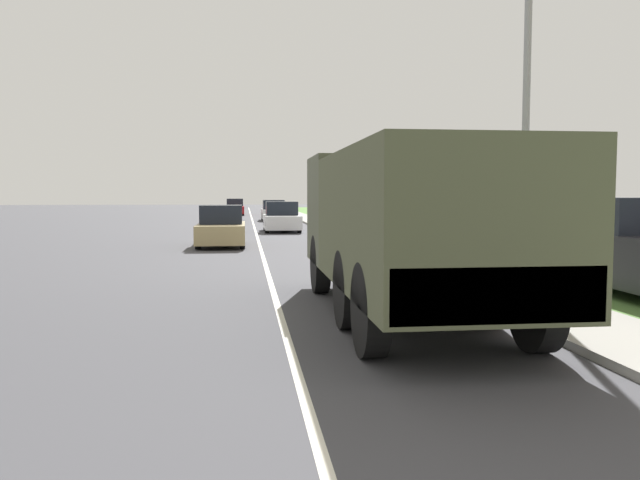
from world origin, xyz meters
TOP-DOWN VIEW (x-y plane):
  - ground_plane at (0.00, 40.00)m, footprint 180.00×180.00m
  - lane_centre_stripe at (0.00, 40.00)m, footprint 0.12×120.00m
  - sidewalk_right at (4.50, 40.00)m, footprint 1.80×120.00m
  - grass_strip_right at (8.90, 40.00)m, footprint 7.00×120.00m
  - military_truck at (2.04, 10.89)m, footprint 2.46×7.73m
  - car_nearest_ahead at (-1.49, 25.64)m, footprint 1.82×4.42m
  - car_second_ahead at (1.42, 35.03)m, footprint 1.92×4.20m
  - car_third_ahead at (1.64, 49.62)m, footprint 1.83×4.65m
  - car_fourth_ahead at (-1.54, 62.67)m, footprint 1.79×4.04m
  - lamp_post at (4.53, 12.32)m, footprint 1.69×0.24m

SIDE VIEW (x-z plane):
  - ground_plane at x=0.00m, z-range 0.00..0.00m
  - lane_centre_stripe at x=0.00m, z-range 0.00..0.00m
  - grass_strip_right at x=8.90m, z-range 0.00..0.02m
  - sidewalk_right at x=4.50m, z-range 0.00..0.12m
  - car_nearest_ahead at x=-1.49m, z-range -0.08..1.53m
  - car_third_ahead at x=1.64m, z-range -0.08..1.53m
  - car_fourth_ahead at x=-1.54m, z-range -0.09..1.55m
  - car_second_ahead at x=1.42m, z-range -0.09..1.55m
  - military_truck at x=2.04m, z-range 0.20..3.00m
  - lamp_post at x=4.53m, z-range 0.78..7.45m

